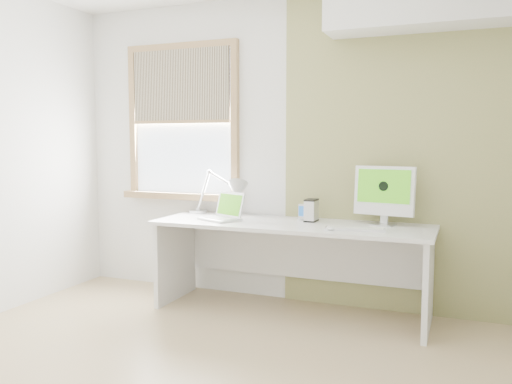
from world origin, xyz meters
The scene contains 11 objects.
room centered at (0.00, 0.00, 1.30)m, with size 4.04×3.54×2.64m.
accent_wall centered at (1.00, 1.74, 1.30)m, with size 2.00×0.02×2.60m, color #889657.
window centered at (-1.00, 1.71, 1.54)m, with size 1.20×0.14×1.42m.
desk centered at (0.16, 1.44, 0.53)m, with size 2.20×0.70×0.73m.
desk_lamp centered at (-0.43, 1.51, 0.94)m, with size 0.66×0.38×0.39m.
laptop centered at (-0.41, 1.35, 0.79)m, with size 0.40×0.37×0.22m.
phone_dock centered at (0.20, 1.54, 0.77)m, with size 0.08×0.08×0.13m.
external_drive centered at (0.29, 1.52, 0.82)m, with size 0.09×0.14×0.18m.
imac centered at (0.86, 1.56, 0.98)m, with size 0.47×0.18×0.45m.
keyboard centered at (0.70, 1.23, 0.74)m, with size 0.44×0.18×0.02m.
mouse centered at (0.55, 1.17, 0.74)m, with size 0.05×0.09×0.03m, color white.
Camera 1 is at (1.44, -2.53, 1.37)m, focal length 36.86 mm.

